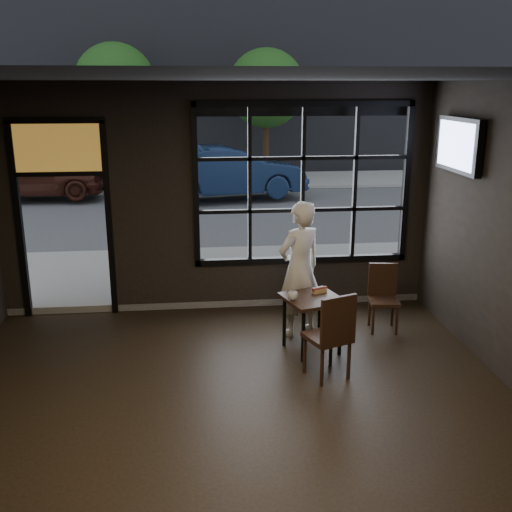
{
  "coord_description": "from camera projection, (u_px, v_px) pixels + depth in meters",
  "views": [
    {
      "loc": [
        -0.34,
        -4.73,
        3.17
      ],
      "look_at": [
        0.4,
        2.2,
        1.15
      ],
      "focal_mm": 42.0,
      "sensor_mm": 36.0,
      "label": 1
    }
  ],
  "objects": [
    {
      "name": "stained_transom",
      "position": [
        58.0,
        147.0,
        7.91
      ],
      "size": [
        1.2,
        0.06,
        0.7
      ],
      "primitive_type": "cube",
      "color": "orange",
      "rests_on": "ground"
    },
    {
      "name": "floor",
      "position": [
        238.0,
        447.0,
        5.44
      ],
      "size": [
        6.0,
        7.0,
        0.02
      ],
      "primitive_type": "cube",
      "color": "black",
      "rests_on": "ground"
    },
    {
      "name": "navy_car",
      "position": [
        228.0,
        172.0,
        16.54
      ],
      "size": [
        4.49,
        2.28,
        1.41
      ],
      "primitive_type": "imported",
      "rotation": [
        0.0,
        0.0,
        1.76
      ],
      "color": "#12213F",
      "rests_on": "street_asphalt"
    },
    {
      "name": "street_asphalt",
      "position": [
        199.0,
        153.0,
        28.36
      ],
      "size": [
        60.0,
        41.0,
        0.04
      ],
      "primitive_type": "cube",
      "color": "#545456",
      "rests_on": "ground"
    },
    {
      "name": "maroon_car",
      "position": [
        31.0,
        172.0,
        16.55
      ],
      "size": [
        4.06,
        1.67,
        1.38
      ],
      "primitive_type": "imported",
      "rotation": [
        0.0,
        0.0,
        1.56
      ],
      "color": "#3A1810",
      "rests_on": "street_asphalt"
    },
    {
      "name": "window_frame",
      "position": [
        303.0,
        184.0,
        8.4
      ],
      "size": [
        3.06,
        0.12,
        2.28
      ],
      "primitive_type": "cube",
      "color": "black",
      "rests_on": "ground"
    },
    {
      "name": "chair_near",
      "position": [
        327.0,
        334.0,
        6.6
      ],
      "size": [
        0.56,
        0.56,
        1.01
      ],
      "primitive_type": "cube",
      "rotation": [
        0.0,
        0.0,
        3.51
      ],
      "color": "black",
      "rests_on": "floor"
    },
    {
      "name": "hotdog",
      "position": [
        320.0,
        290.0,
        7.34
      ],
      "size": [
        0.22,
        0.15,
        0.06
      ],
      "primitive_type": null,
      "rotation": [
        0.0,
        0.0,
        0.42
      ],
      "color": "tan",
      "rests_on": "cafe_table"
    },
    {
      "name": "cafe_table",
      "position": [
        312.0,
        324.0,
        7.29
      ],
      "size": [
        0.81,
        0.81,
        0.7
      ],
      "primitive_type": "cube",
      "rotation": [
        0.0,
        0.0,
        0.3
      ],
      "color": "black",
      "rests_on": "floor"
    },
    {
      "name": "tree_right",
      "position": [
        266.0,
        89.0,
        19.1
      ],
      "size": [
        2.49,
        2.49,
        4.25
      ],
      "color": "#332114",
      "rests_on": "street_asphalt"
    },
    {
      "name": "tv",
      "position": [
        459.0,
        145.0,
        7.34
      ],
      "size": [
        0.13,
        1.14,
        0.67
      ],
      "primitive_type": "cube",
      "color": "black",
      "rests_on": "wall_right"
    },
    {
      "name": "ceiling",
      "position": [
        234.0,
        77.0,
        4.54
      ],
      "size": [
        6.0,
        7.0,
        0.02
      ],
      "primitive_type": "cube",
      "color": "black",
      "rests_on": "ground"
    },
    {
      "name": "man",
      "position": [
        299.0,
        269.0,
        7.64
      ],
      "size": [
        0.77,
        0.68,
        1.77
      ],
      "primitive_type": "imported",
      "rotation": [
        0.0,
        0.0,
        3.64
      ],
      "color": "silver",
      "rests_on": "floor"
    },
    {
      "name": "chair_window",
      "position": [
        384.0,
        299.0,
        7.86
      ],
      "size": [
        0.43,
        0.43,
        0.88
      ],
      "primitive_type": "cube",
      "rotation": [
        0.0,
        0.0,
        -0.14
      ],
      "color": "black",
      "rests_on": "floor"
    },
    {
      "name": "tree_left",
      "position": [
        115.0,
        85.0,
        19.06
      ],
      "size": [
        2.59,
        2.59,
        4.42
      ],
      "color": "#332114",
      "rests_on": "street_asphalt"
    },
    {
      "name": "cup",
      "position": [
        293.0,
        296.0,
        7.09
      ],
      "size": [
        0.16,
        0.16,
        0.1
      ],
      "primitive_type": "imported",
      "rotation": [
        0.0,
        0.0,
        0.44
      ],
      "color": "silver",
      "rests_on": "cafe_table"
    }
  ]
}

